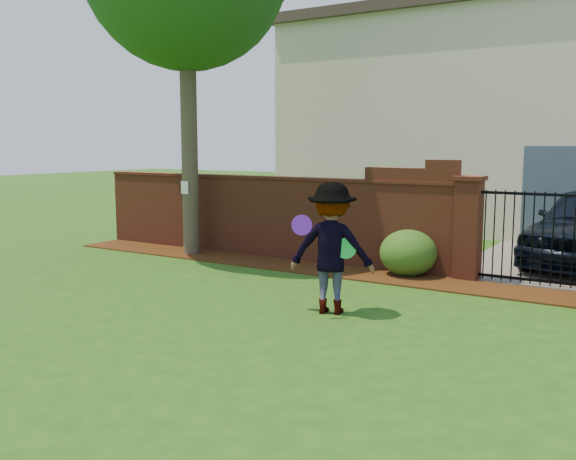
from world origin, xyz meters
The scene contains 12 objects.
ground centered at (0.00, 0.00, -0.01)m, with size 80.00×80.00×0.01m, color #234E13.
mulch_bed centered at (-0.95, 3.34, 0.01)m, with size 11.10×1.08×0.03m, color #341B09.
brick_wall centered at (-2.01, 4.00, 0.93)m, with size 8.70×0.31×2.16m.
pillar_left centered at (2.40, 4.00, 0.96)m, with size 0.50×0.50×1.88m.
iron_gate centered at (3.50, 4.00, 0.85)m, with size 1.78×0.03×1.60m.
driveway centered at (3.50, 8.00, 0.01)m, with size 3.20×8.00×0.01m, color slate.
house centered at (1.00, 12.00, 3.16)m, with size 12.40×6.40×6.30m.
paper_notice centered at (-3.60, 3.21, 1.50)m, with size 0.20×0.01×0.28m, color white.
shrub_left centered at (1.39, 3.72, 0.44)m, with size 1.06×1.06×0.87m, color #1E5118.
man centered at (1.36, 0.68, 0.95)m, with size 1.23×0.71×1.90m, color gray.
frisbee_purple centered at (1.13, 0.26, 1.32)m, with size 0.29×0.29×0.03m, color purple.
frisbee_green centered at (1.62, 0.65, 0.98)m, with size 0.30×0.30×0.03m, color green.
Camera 1 is at (5.49, -7.13, 2.43)m, focal length 38.78 mm.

